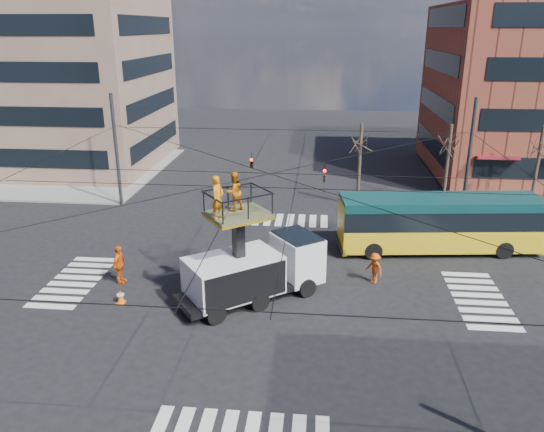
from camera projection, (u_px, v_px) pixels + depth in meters
The scene contains 12 objects.
ground at pixel (270, 290), 26.09m from camera, with size 120.00×120.00×0.00m, color black.
sidewalk_nw at pixel (61, 170), 47.63m from camera, with size 18.00×18.00×0.12m, color slate.
crosswalks at pixel (270, 289), 26.08m from camera, with size 22.40×22.40×0.02m, color silver, non-canonical shape.
overhead_network at pixel (269, 205), 25.03m from camera, with size 24.24×24.24×8.00m.
tree_a at pixel (361, 143), 36.73m from camera, with size 2.00×2.00×6.00m.
tree_b at pixel (449, 144), 36.19m from camera, with size 2.00×2.00×6.00m.
tree_c at pixel (541, 146), 35.66m from camera, with size 2.00×2.00×6.00m.
utility_truck at pixel (254, 258), 24.63m from camera, with size 6.99×6.03×6.34m.
city_bus at pixel (439, 222), 30.09m from camera, with size 11.50×3.84×3.20m.
traffic_cone at pixel (121, 297), 24.76m from camera, with size 0.36×0.36×0.64m, color orange.
worker_ground at pixel (119, 265), 26.44m from camera, with size 1.17×0.49×2.00m, color #EE5C0F.
flagger at pixel (374, 268), 26.57m from camera, with size 1.03×0.59×1.60m, color #D2480D.
Camera 1 is at (2.31, -23.22, 12.21)m, focal length 35.00 mm.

